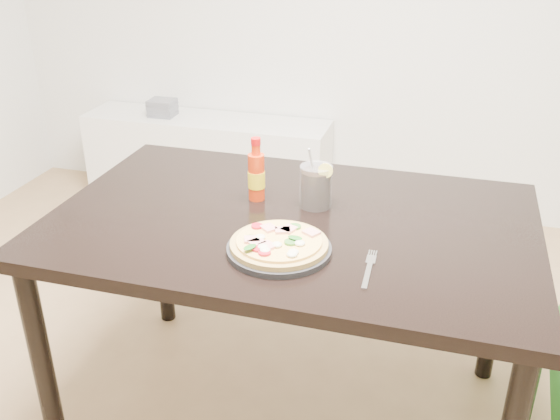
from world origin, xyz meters
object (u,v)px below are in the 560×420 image
(hot_sauce_bottle, at_px, (256,175))
(fork, at_px, (369,268))
(dining_table, at_px, (291,242))
(cola_cup, at_px, (316,187))
(media_console, at_px, (208,160))
(pizza, at_px, (279,243))
(plate, at_px, (279,249))

(hot_sauce_bottle, xyz_separation_m, fork, (0.40, -0.32, -0.08))
(dining_table, height_order, hot_sauce_bottle, hot_sauce_bottle)
(hot_sauce_bottle, relative_size, cola_cup, 1.06)
(dining_table, xyz_separation_m, fork, (0.26, -0.22, 0.09))
(media_console, bearing_deg, cola_cup, -56.26)
(hot_sauce_bottle, distance_m, fork, 0.52)
(dining_table, relative_size, fork, 7.43)
(hot_sauce_bottle, distance_m, cola_cup, 0.19)
(cola_cup, relative_size, media_console, 0.13)
(cola_cup, height_order, fork, cola_cup)
(fork, bearing_deg, cola_cup, 121.79)
(hot_sauce_bottle, xyz_separation_m, media_console, (-0.78, 1.45, -0.58))
(cola_cup, bearing_deg, hot_sauce_bottle, -178.85)
(dining_table, bearing_deg, pizza, -84.14)
(hot_sauce_bottle, height_order, media_console, hot_sauce_bottle)
(plate, xyz_separation_m, media_console, (-0.94, 1.75, -0.51))
(pizza, distance_m, hot_sauce_bottle, 0.34)
(hot_sauce_bottle, bearing_deg, plate, -62.02)
(pizza, distance_m, fork, 0.24)
(plate, relative_size, fork, 1.46)
(plate, bearing_deg, pizza, -111.58)
(fork, distance_m, media_console, 2.19)
(dining_table, bearing_deg, media_console, 120.71)
(pizza, xyz_separation_m, hot_sauce_bottle, (-0.16, 0.30, 0.05))
(dining_table, relative_size, pizza, 5.44)
(hot_sauce_bottle, xyz_separation_m, cola_cup, (0.19, 0.00, -0.02))
(dining_table, relative_size, cola_cup, 7.46)
(hot_sauce_bottle, bearing_deg, dining_table, -34.64)
(cola_cup, distance_m, fork, 0.39)
(media_console, bearing_deg, dining_table, -59.29)
(pizza, xyz_separation_m, cola_cup, (0.03, 0.31, 0.03))
(media_console, bearing_deg, fork, -56.29)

